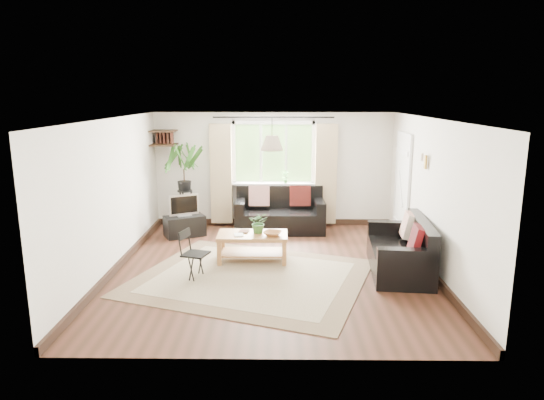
{
  "coord_description": "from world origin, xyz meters",
  "views": [
    {
      "loc": [
        0.11,
        -7.42,
        2.75
      ],
      "look_at": [
        0.0,
        0.4,
        1.05
      ],
      "focal_mm": 32.0,
      "sensor_mm": 36.0,
      "label": 1
    }
  ],
  "objects_px": {
    "palm_stand": "(185,187)",
    "folding_chair": "(196,255)",
    "sofa_right": "(399,247)",
    "coffee_table": "(253,247)",
    "tv_stand": "(185,226)",
    "sofa_back": "(280,211)"
  },
  "relations": [
    {
      "from": "sofa_right",
      "to": "coffee_table",
      "type": "relative_size",
      "value": 1.47
    },
    {
      "from": "sofa_back",
      "to": "coffee_table",
      "type": "relative_size",
      "value": 1.55
    },
    {
      "from": "coffee_table",
      "to": "tv_stand",
      "type": "bearing_deg",
      "value": 134.35
    },
    {
      "from": "tv_stand",
      "to": "palm_stand",
      "type": "relative_size",
      "value": 0.43
    },
    {
      "from": "palm_stand",
      "to": "folding_chair",
      "type": "distance_m",
      "value": 2.9
    },
    {
      "from": "sofa_back",
      "to": "sofa_right",
      "type": "xyz_separation_m",
      "value": [
        1.88,
        -2.34,
        -0.02
      ]
    },
    {
      "from": "sofa_back",
      "to": "sofa_right",
      "type": "height_order",
      "value": "sofa_back"
    },
    {
      "from": "sofa_back",
      "to": "sofa_right",
      "type": "relative_size",
      "value": 1.06
    },
    {
      "from": "sofa_right",
      "to": "palm_stand",
      "type": "distance_m",
      "value": 4.58
    },
    {
      "from": "sofa_right",
      "to": "tv_stand",
      "type": "distance_m",
      "value": 4.24
    },
    {
      "from": "sofa_right",
      "to": "coffee_table",
      "type": "height_order",
      "value": "sofa_right"
    },
    {
      "from": "coffee_table",
      "to": "tv_stand",
      "type": "distance_m",
      "value": 2.04
    },
    {
      "from": "sofa_right",
      "to": "coffee_table",
      "type": "distance_m",
      "value": 2.39
    },
    {
      "from": "sofa_back",
      "to": "tv_stand",
      "type": "xyz_separation_m",
      "value": [
        -1.89,
        -0.4,
        -0.22
      ]
    },
    {
      "from": "sofa_back",
      "to": "folding_chair",
      "type": "relative_size",
      "value": 2.42
    },
    {
      "from": "tv_stand",
      "to": "palm_stand",
      "type": "distance_m",
      "value": 0.86
    },
    {
      "from": "coffee_table",
      "to": "tv_stand",
      "type": "height_order",
      "value": "coffee_table"
    },
    {
      "from": "palm_stand",
      "to": "folding_chair",
      "type": "relative_size",
      "value": 2.39
    },
    {
      "from": "tv_stand",
      "to": "palm_stand",
      "type": "bearing_deg",
      "value": 71.07
    },
    {
      "from": "sofa_right",
      "to": "tv_stand",
      "type": "bearing_deg",
      "value": -111.83
    },
    {
      "from": "tv_stand",
      "to": "folding_chair",
      "type": "relative_size",
      "value": 1.02
    },
    {
      "from": "sofa_back",
      "to": "folding_chair",
      "type": "distance_m",
      "value": 2.96
    }
  ]
}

